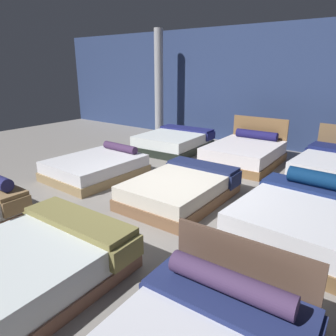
{
  "coord_description": "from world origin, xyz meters",
  "views": [
    {
      "loc": [
        3.07,
        -4.1,
        2.36
      ],
      "look_at": [
        -0.08,
        0.07,
        0.65
      ],
      "focal_mm": 33.49,
      "sensor_mm": 36.0,
      "label": 1
    }
  ],
  "objects_px": {
    "bed_1": "(31,264)",
    "bed_6": "(174,142)",
    "bed_5": "(299,218)",
    "support_pillar": "(159,85)",
    "bed_7": "(245,153)",
    "bed_3": "(96,167)",
    "bed_4": "(181,189)"
  },
  "relations": [
    {
      "from": "bed_3",
      "to": "bed_5",
      "type": "height_order",
      "value": "bed_5"
    },
    {
      "from": "bed_3",
      "to": "bed_7",
      "type": "height_order",
      "value": "bed_7"
    },
    {
      "from": "support_pillar",
      "to": "bed_7",
      "type": "bearing_deg",
      "value": -18.05
    },
    {
      "from": "bed_1",
      "to": "bed_6",
      "type": "distance_m",
      "value": 6.18
    },
    {
      "from": "bed_4",
      "to": "bed_5",
      "type": "distance_m",
      "value": 2.08
    },
    {
      "from": "bed_1",
      "to": "bed_5",
      "type": "xyz_separation_m",
      "value": [
        2.1,
        2.91,
        0.03
      ]
    },
    {
      "from": "bed_5",
      "to": "bed_3",
      "type": "bearing_deg",
      "value": -176.77
    },
    {
      "from": "bed_1",
      "to": "bed_7",
      "type": "distance_m",
      "value": 5.75
    },
    {
      "from": "bed_5",
      "to": "bed_6",
      "type": "bearing_deg",
      "value": 148.68
    },
    {
      "from": "bed_1",
      "to": "bed_7",
      "type": "bearing_deg",
      "value": 88.32
    },
    {
      "from": "bed_6",
      "to": "support_pillar",
      "type": "height_order",
      "value": "support_pillar"
    },
    {
      "from": "bed_1",
      "to": "bed_4",
      "type": "relative_size",
      "value": 0.95
    },
    {
      "from": "bed_3",
      "to": "bed_6",
      "type": "distance_m",
      "value": 2.94
    },
    {
      "from": "bed_1",
      "to": "support_pillar",
      "type": "relative_size",
      "value": 0.59
    },
    {
      "from": "bed_3",
      "to": "bed_4",
      "type": "distance_m",
      "value": 2.24
    },
    {
      "from": "bed_4",
      "to": "support_pillar",
      "type": "distance_m",
      "value": 5.71
    },
    {
      "from": "bed_6",
      "to": "bed_7",
      "type": "height_order",
      "value": "bed_7"
    },
    {
      "from": "bed_5",
      "to": "bed_4",
      "type": "bearing_deg",
      "value": -177.86
    },
    {
      "from": "bed_3",
      "to": "bed_4",
      "type": "xyz_separation_m",
      "value": [
        2.24,
        0.08,
        0.01
      ]
    },
    {
      "from": "bed_7",
      "to": "support_pillar",
      "type": "distance_m",
      "value": 4.17
    },
    {
      "from": "bed_6",
      "to": "bed_5",
      "type": "bearing_deg",
      "value": -37.0
    },
    {
      "from": "bed_7",
      "to": "support_pillar",
      "type": "relative_size",
      "value": 0.6
    },
    {
      "from": "bed_6",
      "to": "support_pillar",
      "type": "xyz_separation_m",
      "value": [
        -1.5,
        1.19,
        1.5
      ]
    },
    {
      "from": "bed_4",
      "to": "bed_7",
      "type": "distance_m",
      "value": 2.84
    },
    {
      "from": "bed_1",
      "to": "bed_4",
      "type": "height_order",
      "value": "bed_1"
    },
    {
      "from": "bed_1",
      "to": "bed_4",
      "type": "distance_m",
      "value": 2.91
    },
    {
      "from": "bed_1",
      "to": "bed_7",
      "type": "xyz_separation_m",
      "value": [
        -0.0,
        5.75,
        0.03
      ]
    },
    {
      "from": "bed_1",
      "to": "support_pillar",
      "type": "bearing_deg",
      "value": 116.36
    },
    {
      "from": "bed_5",
      "to": "bed_1",
      "type": "bearing_deg",
      "value": -123.55
    },
    {
      "from": "bed_1",
      "to": "bed_6",
      "type": "height_order",
      "value": "bed_6"
    },
    {
      "from": "bed_4",
      "to": "support_pillar",
      "type": "xyz_separation_m",
      "value": [
        -3.73,
        4.05,
        1.52
      ]
    },
    {
      "from": "bed_1",
      "to": "bed_5",
      "type": "relative_size",
      "value": 1.0
    }
  ]
}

